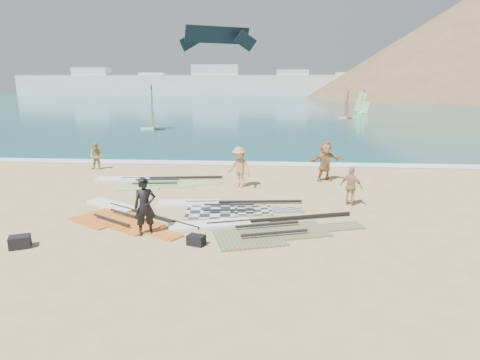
# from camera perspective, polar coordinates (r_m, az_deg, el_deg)

# --- Properties ---
(ground) EXTENTS (300.00, 300.00, 0.00)m
(ground) POSITION_cam_1_polar(r_m,az_deg,el_deg) (12.47, -4.12, -8.73)
(ground) COLOR tan
(ground) RESTS_ON ground
(sea) EXTENTS (300.00, 240.00, 0.06)m
(sea) POSITION_cam_1_polar(r_m,az_deg,el_deg) (143.50, 3.65, 11.59)
(sea) COLOR #0C4856
(sea) RESTS_ON ground
(surf_line) EXTENTS (300.00, 1.20, 0.04)m
(surf_line) POSITION_cam_1_polar(r_m,az_deg,el_deg) (24.24, 0.08, 2.29)
(surf_line) COLOR white
(surf_line) RESTS_ON ground
(far_town) EXTENTS (160.00, 8.00, 12.00)m
(far_town) POSITION_cam_1_polar(r_m,az_deg,el_deg) (162.36, -1.96, 13.42)
(far_town) COLOR white
(far_town) RESTS_ON ground
(rig_grey) EXTENTS (5.81, 2.45, 0.20)m
(rig_grey) POSITION_cam_1_polar(r_m,az_deg,el_deg) (15.70, -3.28, -3.80)
(rig_grey) COLOR #272729
(rig_grey) RESTS_ON ground
(rig_green) EXTENTS (6.36, 2.84, 0.20)m
(rig_green) POSITION_cam_1_polar(r_m,az_deg,el_deg) (20.22, -13.04, -0.18)
(rig_green) COLOR #75C631
(rig_green) RESTS_ON ground
(rig_orange) EXTENTS (6.66, 3.68, 0.21)m
(rig_orange) POSITION_cam_1_polar(r_m,az_deg,el_deg) (13.44, 1.68, -6.80)
(rig_orange) COLOR orange
(rig_orange) RESTS_ON ground
(rig_red) EXTENTS (5.11, 4.30, 0.20)m
(rig_red) POSITION_cam_1_polar(r_m,az_deg,el_deg) (15.39, -16.51, -4.71)
(rig_red) COLOR #C6441E
(rig_red) RESTS_ON ground
(gear_bag_near) EXTENTS (0.70, 0.63, 0.37)m
(gear_bag_near) POSITION_cam_1_polar(r_m,az_deg,el_deg) (13.59, -28.83, -7.72)
(gear_bag_near) COLOR black
(gear_bag_near) RESTS_ON ground
(gear_bag_far) EXTENTS (0.59, 0.49, 0.30)m
(gear_bag_far) POSITION_cam_1_polar(r_m,az_deg,el_deg) (12.23, -6.25, -8.49)
(gear_bag_far) COLOR black
(gear_bag_far) RESTS_ON ground
(person_wetsuit) EXTENTS (0.80, 0.66, 1.87)m
(person_wetsuit) POSITION_cam_1_polar(r_m,az_deg,el_deg) (13.03, -13.37, -3.72)
(person_wetsuit) COLOR black
(person_wetsuit) RESTS_ON ground
(beachgoer_left) EXTENTS (0.75, 0.59, 1.53)m
(beachgoer_left) POSITION_cam_1_polar(r_m,az_deg,el_deg) (23.93, -19.76, 3.20)
(beachgoer_left) COLOR tan
(beachgoer_left) RESTS_ON ground
(beachgoer_mid) EXTENTS (1.42, 1.28, 1.91)m
(beachgoer_mid) POSITION_cam_1_polar(r_m,az_deg,el_deg) (18.56, -0.10, 1.82)
(beachgoer_mid) COLOR tan
(beachgoer_mid) RESTS_ON ground
(beachgoer_back) EXTENTS (0.96, 0.82, 1.54)m
(beachgoer_back) POSITION_cam_1_polar(r_m,az_deg,el_deg) (16.43, 15.53, -0.88)
(beachgoer_back) COLOR tan
(beachgoer_back) RESTS_ON ground
(beachgoer_right) EXTENTS (1.96, 1.23, 2.02)m
(beachgoer_right) POSITION_cam_1_polar(r_m,az_deg,el_deg) (20.28, 12.02, 2.68)
(beachgoer_right) COLOR #A7744C
(beachgoer_right) RESTS_ON ground
(windsurfer_left) EXTENTS (2.68, 2.99, 4.71)m
(windsurfer_left) POSITION_cam_1_polar(r_m,az_deg,el_deg) (43.75, -12.31, 8.79)
(windsurfer_left) COLOR white
(windsurfer_left) RESTS_ON ground
(windsurfer_centre) EXTENTS (2.17, 2.63, 3.93)m
(windsurfer_centre) POSITION_cam_1_polar(r_m,az_deg,el_deg) (58.89, 14.93, 9.62)
(windsurfer_centre) COLOR white
(windsurfer_centre) RESTS_ON ground
(windsurfer_right) EXTENTS (2.29, 2.14, 3.86)m
(windsurfer_right) POSITION_cam_1_polar(r_m,az_deg,el_deg) (69.81, 16.94, 10.02)
(windsurfer_right) COLOR white
(windsurfer_right) RESTS_ON ground
(kitesurf_kite) EXTENTS (8.33, 4.50, 2.81)m
(kitesurf_kite) POSITION_cam_1_polar(r_m,az_deg,el_deg) (49.57, -3.24, 19.68)
(kitesurf_kite) COLOR black
(kitesurf_kite) RESTS_ON ground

